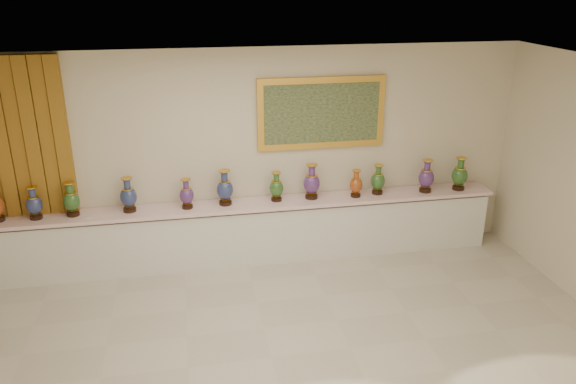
{
  "coord_description": "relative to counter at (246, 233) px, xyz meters",
  "views": [
    {
      "loc": [
        -0.76,
        -4.96,
        3.86
      ],
      "look_at": [
        0.51,
        1.7,
        1.24
      ],
      "focal_mm": 35.0,
      "sensor_mm": 36.0,
      "label": 1
    }
  ],
  "objects": [
    {
      "name": "vase_6",
      "position": [
        0.45,
        0.01,
        0.65
      ],
      "size": [
        0.25,
        0.25,
        0.42
      ],
      "rotation": [
        0.0,
        0.0,
        -0.35
      ],
      "color": "black",
      "rests_on": "counter"
    },
    {
      "name": "ground",
      "position": [
        0.0,
        -2.27,
        -0.44
      ],
      "size": [
        8.0,
        8.0,
        0.0
      ],
      "primitive_type": "plane",
      "color": "beige",
      "rests_on": "ground"
    },
    {
      "name": "vase_5",
      "position": [
        -0.27,
        0.01,
        0.69
      ],
      "size": [
        0.26,
        0.26,
        0.5
      ],
      "rotation": [
        0.0,
        0.0,
        -0.14
      ],
      "color": "black",
      "rests_on": "counter"
    },
    {
      "name": "vase_3",
      "position": [
        -1.55,
        0.0,
        0.68
      ],
      "size": [
        0.26,
        0.26,
        0.48
      ],
      "rotation": [
        0.0,
        0.0,
        0.18
      ],
      "color": "black",
      "rests_on": "counter"
    },
    {
      "name": "vase_7",
      "position": [
        0.96,
        0.01,
        0.69
      ],
      "size": [
        0.29,
        0.29,
        0.5
      ],
      "rotation": [
        0.0,
        0.0,
        -0.31
      ],
      "color": "black",
      "rests_on": "counter"
    },
    {
      "name": "label_card",
      "position": [
        -2.05,
        -0.14,
        0.47
      ],
      "size": [
        0.1,
        0.06,
        0.0
      ],
      "primitive_type": "cube",
      "color": "white",
      "rests_on": "counter"
    },
    {
      "name": "vase_10",
      "position": [
        2.66,
        -0.05,
        0.68
      ],
      "size": [
        0.29,
        0.29,
        0.49
      ],
      "rotation": [
        0.0,
        0.0,
        0.37
      ],
      "color": "black",
      "rests_on": "counter"
    },
    {
      "name": "vase_11",
      "position": [
        3.18,
        -0.06,
        0.69
      ],
      "size": [
        0.29,
        0.29,
        0.49
      ],
      "rotation": [
        0.0,
        0.0,
        0.32
      ],
      "color": "black",
      "rests_on": "counter"
    },
    {
      "name": "vase_4",
      "position": [
        -0.79,
        -0.03,
        0.65
      ],
      "size": [
        0.22,
        0.22,
        0.42
      ],
      "rotation": [
        0.0,
        0.0,
        0.13
      ],
      "color": "black",
      "rests_on": "counter"
    },
    {
      "name": "vase_2",
      "position": [
        -2.28,
        -0.0,
        0.67
      ],
      "size": [
        0.25,
        0.25,
        0.46
      ],
      "rotation": [
        0.0,
        0.0,
        -0.2
      ],
      "color": "black",
      "rests_on": "counter"
    },
    {
      "name": "vase_8",
      "position": [
        1.6,
        -0.05,
        0.64
      ],
      "size": [
        0.24,
        0.24,
        0.4
      ],
      "rotation": [
        0.0,
        0.0,
        0.35
      ],
      "color": "black",
      "rests_on": "counter"
    },
    {
      "name": "room",
      "position": [
        -2.36,
        0.17,
        1.16
      ],
      "size": [
        8.0,
        8.0,
        8.0
      ],
      "color": "beige",
      "rests_on": "ground"
    },
    {
      "name": "vase_1",
      "position": [
        -2.74,
        -0.02,
        0.66
      ],
      "size": [
        0.26,
        0.26,
        0.44
      ],
      "rotation": [
        0.0,
        0.0,
        -0.35
      ],
      "color": "black",
      "rests_on": "counter"
    },
    {
      "name": "vase_9",
      "position": [
        1.94,
        0.0,
        0.66
      ],
      "size": [
        0.26,
        0.26,
        0.44
      ],
      "rotation": [
        0.0,
        0.0,
        0.34
      ],
      "color": "black",
      "rests_on": "counter"
    },
    {
      "name": "counter",
      "position": [
        0.0,
        0.0,
        0.0
      ],
      "size": [
        7.28,
        0.48,
        0.9
      ],
      "color": "white",
      "rests_on": "ground"
    }
  ]
}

